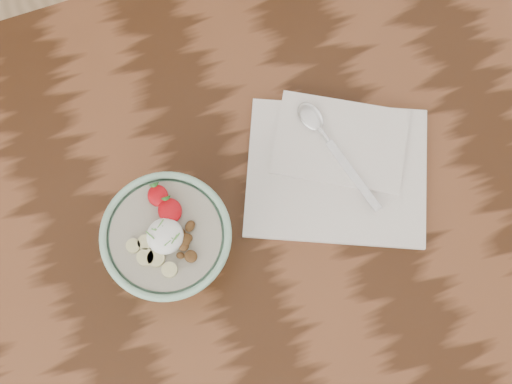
# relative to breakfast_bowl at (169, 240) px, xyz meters

# --- Properties ---
(table) EXTENTS (1.60, 0.90, 0.75)m
(table) POSITION_rel_breakfast_bowl_xyz_m (0.08, -0.02, -0.15)
(table) COLOR #351C0D
(table) RESTS_ON ground
(breakfast_bowl) EXTENTS (0.17, 0.17, 0.11)m
(breakfast_bowl) POSITION_rel_breakfast_bowl_xyz_m (0.00, 0.00, 0.00)
(breakfast_bowl) COLOR #90C2A4
(breakfast_bowl) RESTS_ON table
(napkin) EXTENTS (0.32, 0.29, 0.02)m
(napkin) POSITION_rel_breakfast_bowl_xyz_m (0.26, 0.04, -0.05)
(napkin) COLOR white
(napkin) RESTS_ON table
(spoon) EXTENTS (0.07, 0.19, 0.01)m
(spoon) POSITION_rel_breakfast_bowl_xyz_m (0.25, 0.09, -0.04)
(spoon) COLOR silver
(spoon) RESTS_ON napkin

